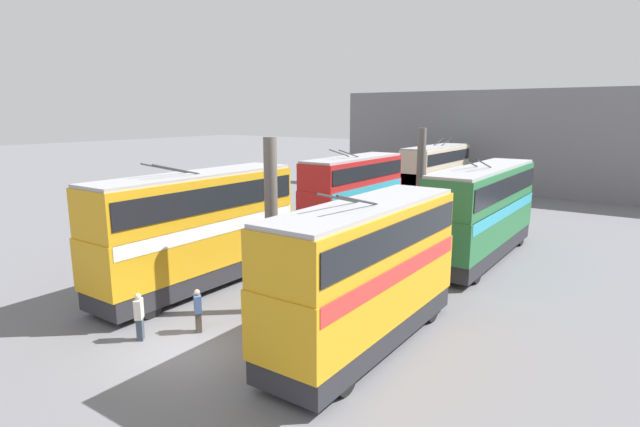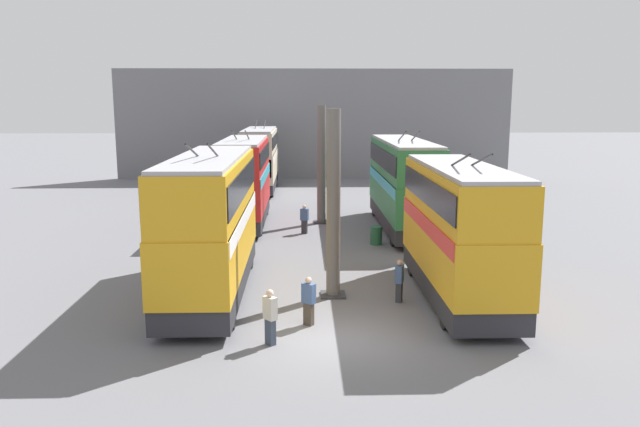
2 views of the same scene
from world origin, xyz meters
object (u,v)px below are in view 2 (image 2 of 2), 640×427
at_px(bus_left_near, 459,224).
at_px(person_aisle_foreground, 309,300).
at_px(bus_right_near, 210,217).
at_px(bus_right_mid, 244,177).
at_px(person_by_left_row, 399,280).
at_px(oil_drum, 376,236).
at_px(person_aisle_midway, 304,219).
at_px(person_by_right_row, 270,316).
at_px(bus_right_far, 260,155).
at_px(bus_left_far, 403,179).

relative_size(bus_left_near, person_aisle_foreground, 5.70).
bearing_deg(bus_right_near, person_aisle_foreground, -132.95).
height_order(bus_right_mid, person_by_left_row, bus_right_mid).
bearing_deg(person_by_left_row, oil_drum, 109.93).
xyz_separation_m(person_aisle_midway, person_by_right_row, (-15.60, 1.07, 0.08)).
xyz_separation_m(bus_left_near, bus_right_near, (0.79, 8.95, 0.17)).
bearing_deg(bus_right_mid, bus_right_near, 180.00).
relative_size(bus_right_mid, bus_right_far, 0.90).
relative_size(bus_left_far, person_by_right_row, 6.61).
distance_m(bus_left_near, bus_left_far, 12.42).
height_order(bus_left_far, bus_right_mid, bus_left_far).
relative_size(bus_right_near, person_by_right_row, 6.03).
height_order(bus_right_mid, person_by_right_row, bus_right_mid).
relative_size(bus_left_near, bus_left_far, 0.81).
bearing_deg(bus_left_far, person_aisle_foreground, 160.08).
height_order(bus_right_mid, person_aisle_foreground, bus_right_mid).
distance_m(bus_left_near, bus_right_near, 8.99).
height_order(person_by_left_row, oil_drum, person_by_left_row).
bearing_deg(bus_left_far, bus_right_far, 29.83).
height_order(bus_right_far, person_by_left_row, bus_right_far).
bearing_deg(person_aisle_midway, bus_right_mid, -108.42).
xyz_separation_m(bus_left_near, person_by_left_row, (-0.25, 2.14, -1.97)).
bearing_deg(person_by_left_row, bus_right_far, 125.00).
xyz_separation_m(person_by_right_row, oil_drum, (12.86, -4.66, -0.44)).
distance_m(bus_right_near, person_aisle_foreground, 5.28).
bearing_deg(oil_drum, bus_right_far, 20.09).
distance_m(person_aisle_midway, oil_drum, 4.53).
bearing_deg(person_by_right_row, person_aisle_midway, 45.34).
distance_m(bus_left_far, oil_drum, 4.77).
relative_size(bus_left_far, bus_right_mid, 1.23).
bearing_deg(bus_left_near, oil_drum, 12.26).
relative_size(bus_left_near, person_aisle_midway, 5.80).
height_order(bus_right_mid, bus_right_far, bus_right_mid).
height_order(bus_right_near, bus_right_far, bus_right_near).
bearing_deg(person_by_right_row, bus_left_far, 27.63).
xyz_separation_m(bus_right_far, person_aisle_foreground, (-30.54, -3.54, -1.96)).
distance_m(bus_left_far, person_by_right_row, 17.89).
relative_size(bus_right_near, person_aisle_midway, 6.52).
relative_size(bus_right_near, person_aisle_foreground, 6.41).
bearing_deg(bus_left_near, bus_right_far, 17.71).
bearing_deg(bus_left_near, person_aisle_foreground, 114.85).
bearing_deg(oil_drum, person_by_left_row, 178.47).
xyz_separation_m(bus_right_mid, person_aisle_midway, (-2.52, -3.46, -1.99)).
bearing_deg(person_aisle_foreground, bus_right_near, -97.04).
distance_m(bus_right_near, person_by_right_row, 5.83).
bearing_deg(bus_right_far, bus_left_far, -150.17).
height_order(bus_left_near, person_aisle_midway, bus_left_near).
distance_m(bus_right_far, oil_drum, 20.67).
xyz_separation_m(bus_right_far, person_by_left_row, (-28.29, -6.81, -1.98)).
relative_size(bus_left_near, person_by_left_row, 5.85).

